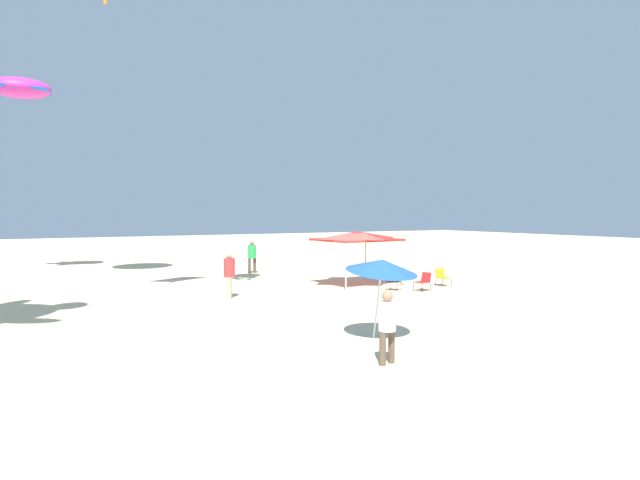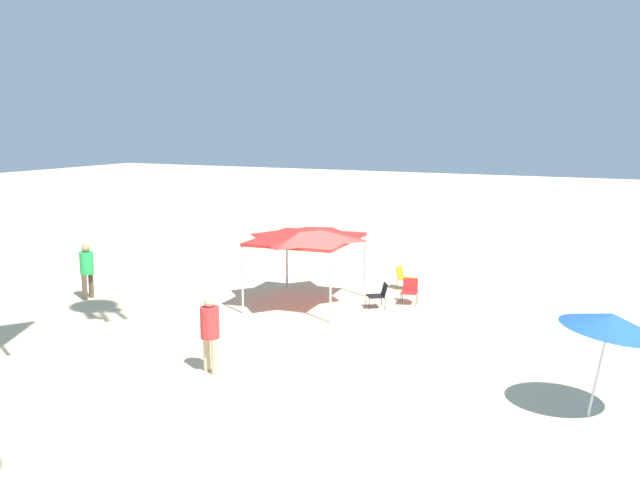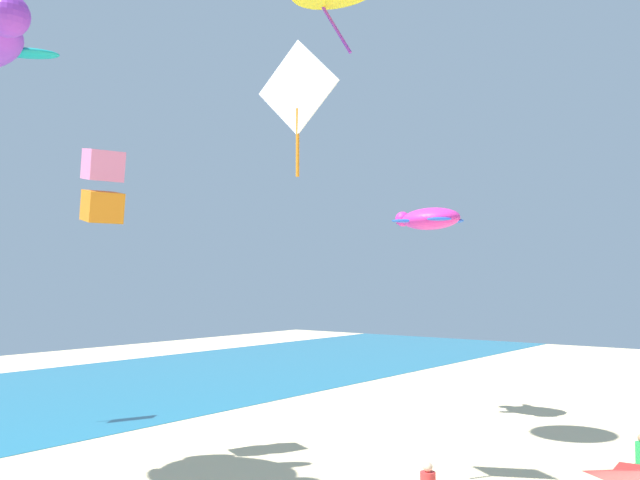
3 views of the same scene
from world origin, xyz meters
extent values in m
sphere|color=beige|center=(0.53, 5.62, 1.76)|extent=(0.28, 0.28, 0.28)
cylinder|color=brown|center=(8.30, 1.74, 0.43)|extent=(0.17, 0.17, 0.87)
ellipsoid|color=#E02D9E|center=(14.32, 12.94, 10.41)|extent=(2.82, 3.40, 1.37)
sphere|color=#E02D9E|center=(14.45, 14.72, 10.50)|extent=(0.80, 0.80, 0.80)
ellipsoid|color=blue|center=(13.23, 13.92, 10.27)|extent=(1.14, 1.31, 0.18)
ellipsoid|color=blue|center=(15.55, 13.75, 10.27)|extent=(1.23, 1.24, 0.18)
ellipsoid|color=blue|center=(13.35, 11.94, 10.27)|extent=(1.14, 1.31, 0.18)
ellipsoid|color=blue|center=(15.13, 11.81, 10.27)|extent=(1.23, 1.24, 0.18)
cylinder|color=purple|center=(6.20, 13.18, 18.32)|extent=(1.02, 1.31, 2.47)
cube|color=pink|center=(-1.40, 19.00, 11.75)|extent=(1.75, 1.87, 1.41)
cube|color=orange|center=(-1.40, 19.00, 10.10)|extent=(1.75, 1.87, 1.41)
sphere|color=purple|center=(-6.83, 16.27, 15.48)|extent=(1.36, 1.36, 1.36)
ellipsoid|color=teal|center=(-5.14, 18.09, 15.10)|extent=(2.16, 2.01, 0.30)
cube|color=white|center=(0.04, 10.17, 13.68)|extent=(0.35, 3.26, 3.27)
cylinder|color=orange|center=(0.04, 10.17, 11.81)|extent=(0.12, 0.12, 2.31)
camera|label=1|loc=(-19.70, 12.63, 3.46)|focal=29.47mm
camera|label=2|loc=(-8.69, 18.78, 5.95)|focal=38.92mm
camera|label=3|loc=(-17.49, -4.35, 7.20)|focal=38.58mm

